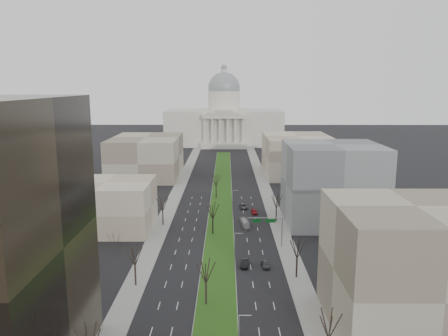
{
  "coord_description": "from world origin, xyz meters",
  "views": [
    {
      "loc": [
        1.91,
        -37.33,
        41.61
      ],
      "look_at": [
        0.98,
        111.78,
        12.96
      ],
      "focal_mm": 35.0,
      "sensor_mm": 36.0,
      "label": 1
    }
  ],
  "objects_px": {
    "car_red": "(254,212)",
    "box_van": "(245,223)",
    "car_grey_near": "(265,264)",
    "car_grey_far": "(243,206)",
    "car_black": "(245,263)"
  },
  "relations": [
    {
      "from": "car_grey_near",
      "to": "car_black",
      "type": "relative_size",
      "value": 0.86
    },
    {
      "from": "car_black",
      "to": "box_van",
      "type": "bearing_deg",
      "value": 93.54
    },
    {
      "from": "car_red",
      "to": "box_van",
      "type": "height_order",
      "value": "box_van"
    },
    {
      "from": "car_black",
      "to": "box_van",
      "type": "xyz_separation_m",
      "value": [
        1.25,
        29.11,
        0.23
      ]
    },
    {
      "from": "car_grey_near",
      "to": "car_red",
      "type": "relative_size",
      "value": 0.93
    },
    {
      "from": "car_red",
      "to": "car_grey_far",
      "type": "xyz_separation_m",
      "value": [
        -3.29,
        6.03,
        0.05
      ]
    },
    {
      "from": "car_grey_near",
      "to": "box_van",
      "type": "distance_m",
      "value": 29.86
    },
    {
      "from": "car_red",
      "to": "box_van",
      "type": "bearing_deg",
      "value": -107.92
    },
    {
      "from": "car_grey_near",
      "to": "car_grey_far",
      "type": "relative_size",
      "value": 0.82
    },
    {
      "from": "car_grey_far",
      "to": "car_black",
      "type": "bearing_deg",
      "value": -96.96
    },
    {
      "from": "box_van",
      "to": "car_black",
      "type": "bearing_deg",
      "value": -101.12
    },
    {
      "from": "car_grey_far",
      "to": "box_van",
      "type": "relative_size",
      "value": 0.69
    },
    {
      "from": "car_black",
      "to": "box_van",
      "type": "relative_size",
      "value": 0.66
    },
    {
      "from": "car_grey_near",
      "to": "car_red",
      "type": "distance_m",
      "value": 42.57
    },
    {
      "from": "car_grey_far",
      "to": "box_van",
      "type": "distance_m",
      "value": 18.95
    }
  ]
}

